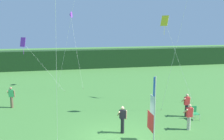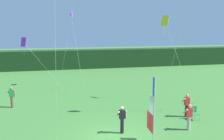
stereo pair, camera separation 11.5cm
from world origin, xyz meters
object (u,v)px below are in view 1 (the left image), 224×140
Objects in this scene: banner_flag at (152,112)px; person_mid_field at (11,97)px; folding_chair at (194,112)px; kite_purple_diamond_3 at (25,45)px; person_far_left at (189,116)px; person_far_right at (122,119)px; kite_yellow_diamond_5 at (166,25)px; kite_purple_delta_0 at (71,15)px; person_near_banner at (187,105)px.

banner_flag is 11.80m from person_mid_field.
folding_chair is 15.48m from kite_purple_diamond_3.
person_far_left is 4.17m from person_far_right.
person_mid_field is 0.31× the size of kite_purple_diamond_3.
kite_yellow_diamond_5 reaches higher than person_mid_field.
banner_flag reaches higher than folding_chair.
person_far_right is (-4.15, 0.40, 0.01)m from person_far_left.
person_mid_field is 10.35m from kite_purple_delta_0.
kite_purple_diamond_3 is (-10.77, 10.33, 3.81)m from person_far_left.
kite_purple_delta_0 is (-6.47, 12.92, 6.56)m from person_far_left.
kite_purple_diamond_3 is (-6.62, 9.94, 3.80)m from person_far_right.
person_near_banner is at bearing 18.25° from person_far_right.
person_near_banner is (3.92, 3.40, -0.96)m from banner_flag.
kite_purple_diamond_3 is at bearing 77.96° from person_mid_field.
kite_purple_diamond_3 is at bearing -149.00° from kite_purple_delta_0.
person_mid_field is at bearing 149.82° from person_far_left.
person_mid_field is at bearing -129.25° from kite_purple_delta_0.
kite_purple_delta_0 is at bearing 124.53° from person_near_banner.
kite_yellow_diamond_5 is at bearing -1.46° from person_mid_field.
kite_purple_delta_0 is 5.72m from kite_purple_diamond_3.
person_far_right is at bearing -161.75° from person_near_banner.
kite_purple_delta_0 reaches higher than kite_purple_diamond_3.
person_mid_field is 1.01× the size of person_far_left.
person_near_banner is 0.74m from folding_chair.
person_far_left is 8.56m from kite_yellow_diamond_5.
kite_yellow_diamond_5 is at bearing 48.72° from person_far_right.
person_mid_field reaches higher than person_near_banner.
kite_purple_diamond_3 reaches higher than person_far_left.
person_far_right is 12.53m from kite_purple_diamond_3.
person_mid_field is at bearing 178.54° from kite_yellow_diamond_5.
banner_flag is at bearing -76.08° from kite_purple_delta_0.
banner_flag is at bearing -54.81° from person_far_right.
person_far_left is at bearing -115.06° from person_near_banner.
person_far_right is 9.73m from kite_yellow_diamond_5.
kite_yellow_diamond_5 is (-0.15, 4.86, 5.96)m from folding_chair.
person_mid_field is (-12.52, 4.62, 0.01)m from person_near_banner.
kite_purple_delta_0 is (5.07, 6.20, 6.55)m from person_mid_field.
person_near_banner is at bearing 116.59° from folding_chair.
banner_flag is 5.25m from folding_chair.
banner_flag is at bearing -43.02° from person_mid_field.
folding_chair is 15.41m from kite_purple_delta_0.
banner_flag is at bearing -117.76° from kite_yellow_diamond_5.
person_mid_field is 0.23× the size of kite_yellow_diamond_5.
person_far_left is (2.95, 1.31, -0.97)m from banner_flag.
banner_flag is at bearing -56.11° from kite_purple_diamond_3.
person_mid_field is 1.00× the size of person_far_right.
banner_flag is 2.32× the size of person_near_banner.
kite_purple_delta_0 is at bearing 103.92° from banner_flag.
person_near_banner is 5.40m from person_far_right.
person_far_right reaches higher than folding_chair.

